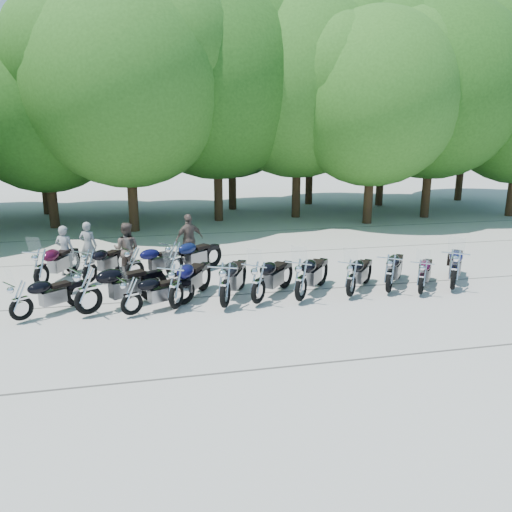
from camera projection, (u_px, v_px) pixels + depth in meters
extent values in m
plane|color=#9C978D|center=(268.00, 312.00, 12.74)|extent=(90.00, 90.00, 0.00)
cylinder|color=#3A2614|center=(52.00, 192.00, 23.03)|extent=(0.44, 0.44, 3.31)
sphere|color=#286319|center=(43.00, 110.00, 22.11)|extent=(7.31, 7.31, 7.31)
cylinder|color=#3A2614|center=(132.00, 188.00, 22.17)|extent=(0.44, 0.44, 3.93)
sphere|color=#357721|center=(126.00, 84.00, 21.08)|extent=(8.70, 8.70, 8.70)
cylinder|color=#3A2614|center=(218.00, 179.00, 24.73)|extent=(0.44, 0.44, 4.13)
sphere|color=#286319|center=(216.00, 82.00, 23.58)|extent=(9.13, 9.13, 9.13)
cylinder|color=#3A2614|center=(296.00, 178.00, 25.66)|extent=(0.44, 0.44, 4.09)
sphere|color=#357721|center=(298.00, 85.00, 24.52)|extent=(9.04, 9.04, 9.04)
cylinder|color=#3A2614|center=(369.00, 186.00, 24.05)|extent=(0.44, 0.44, 3.62)
sphere|color=#357721|center=(374.00, 99.00, 23.04)|extent=(8.00, 8.00, 8.00)
cylinder|color=#3A2614|center=(427.00, 179.00, 25.65)|extent=(0.44, 0.44, 3.98)
sphere|color=#286319|center=(435.00, 89.00, 24.54)|extent=(8.79, 8.79, 8.79)
cylinder|color=#3A2614|center=(45.00, 181.00, 26.70)|extent=(0.44, 0.44, 3.52)
sphere|color=#357721|center=(37.00, 105.00, 25.72)|extent=(7.78, 7.78, 7.78)
cylinder|color=#3A2614|center=(132.00, 181.00, 27.11)|extent=(0.44, 0.44, 3.42)
sphere|color=#286319|center=(127.00, 109.00, 26.16)|extent=(7.56, 7.56, 7.56)
cylinder|color=#3A2614|center=(232.00, 178.00, 28.25)|extent=(0.44, 0.44, 3.56)
sphere|color=#286319|center=(231.00, 105.00, 27.26)|extent=(7.88, 7.88, 7.88)
cylinder|color=#3A2614|center=(309.00, 173.00, 30.16)|extent=(0.44, 0.44, 3.76)
sphere|color=#286319|center=(311.00, 101.00, 29.12)|extent=(8.31, 8.31, 8.31)
cylinder|color=#3A2614|center=(380.00, 175.00, 29.67)|extent=(0.44, 0.44, 3.63)
sphere|color=#357721|center=(385.00, 104.00, 28.66)|extent=(8.02, 8.02, 8.02)
cylinder|color=#3A2614|center=(461.00, 166.00, 31.65)|extent=(0.44, 0.44, 4.37)
sphere|color=#286319|center=(469.00, 86.00, 30.43)|extent=(9.67, 9.67, 9.67)
imported|color=gray|center=(65.00, 251.00, 15.68)|extent=(0.68, 0.55, 1.62)
imported|color=brown|center=(127.00, 249.00, 15.69)|extent=(0.97, 0.84, 1.71)
imported|color=brown|center=(189.00, 239.00, 17.03)|extent=(1.10, 0.77, 1.74)
imported|color=gray|center=(88.00, 245.00, 16.44)|extent=(0.67, 0.54, 1.59)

